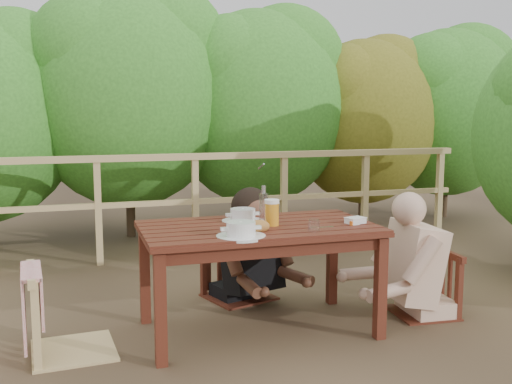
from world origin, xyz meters
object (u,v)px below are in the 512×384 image
object	(u,v)px
bottle	(264,205)
chair_left	(70,271)
butter_tub	(355,221)
soup_near	(241,230)
diner_right	(429,214)
woman	(238,213)
soup_far	(243,216)
table	(258,279)
bread_roll	(259,226)
chair_right	(424,255)
beer_glass	(272,214)
chair_far	(239,239)
tumbler	(314,226)

from	to	relation	value
bottle	chair_left	bearing A→B (deg)	-175.82
bottle	butter_tub	size ratio (longest dim) A/B	2.07
soup_near	butter_tub	bearing A→B (deg)	10.30
diner_right	butter_tub	world-z (taller)	diner_right
woman	soup_far	distance (m)	0.54
table	chair_left	bearing A→B (deg)	-179.69
diner_right	butter_tub	bearing A→B (deg)	102.15
diner_right	bread_roll	bearing A→B (deg)	99.68
table	soup_far	xyz separation A→B (m)	(-0.05, 0.18, 0.39)
table	chair_left	xyz separation A→B (m)	(-1.15, -0.01, 0.15)
woman	chair_right	bearing A→B (deg)	128.55
beer_glass	chair_right	bearing A→B (deg)	-0.48
chair_far	diner_right	bearing A→B (deg)	-50.06
chair_right	butter_tub	world-z (taller)	chair_right
woman	diner_right	world-z (taller)	diner_right
tumbler	soup_near	bearing A→B (deg)	179.75
chair_left	woman	size ratio (longest dim) A/B	0.75
woman	bread_roll	xyz separation A→B (m)	(-0.11, -0.87, 0.07)
bottle	woman	bearing A→B (deg)	90.00
table	soup_near	xyz separation A→B (m)	(-0.19, -0.27, 0.39)
diner_right	bread_roll	distance (m)	1.28
chair_right	woman	bearing A→B (deg)	-119.35
diner_right	soup_near	bearing A→B (deg)	103.46
bread_roll	butter_tub	bearing A→B (deg)	3.27
chair_right	woman	xyz separation A→B (m)	(-1.13, 0.75, 0.23)
woman	soup_near	xyz separation A→B (m)	(-0.25, -0.98, 0.07)
chair_left	chair_far	world-z (taller)	chair_left
chair_left	tumbler	world-z (taller)	chair_left
diner_right	soup_far	world-z (taller)	diner_right
soup_near	soup_far	distance (m)	0.48
chair_left	woman	world-z (taller)	woman
woman	butter_tub	bearing A→B (deg)	105.68
chair_right	beer_glass	bearing A→B (deg)	-86.35
woman	diner_right	bearing A→B (deg)	129.23
bread_roll	bottle	bearing A→B (deg)	65.98
chair_right	bottle	distance (m)	1.20
chair_far	bottle	xyz separation A→B (m)	(0.00, -0.60, 0.35)
soup_far	beer_glass	size ratio (longest dim) A/B	1.55
tumbler	chair_far	bearing A→B (deg)	101.94
chair_left	butter_tub	world-z (taller)	chair_left
diner_right	chair_far	bearing A→B (deg)	62.05
beer_glass	bread_roll	bearing A→B (deg)	-133.86
soup_near	tumbler	xyz separation A→B (m)	(0.46, -0.00, -0.01)
table	bread_roll	world-z (taller)	bread_roll
diner_right	tumbler	bearing A→B (deg)	107.90
table	chair_left	distance (m)	1.16
soup_far	butter_tub	size ratio (longest dim) A/B	2.26
chair_far	tumbler	size ratio (longest dim) A/B	10.94
chair_left	soup_near	bearing A→B (deg)	-109.75
chair_right	diner_right	size ratio (longest dim) A/B	0.59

